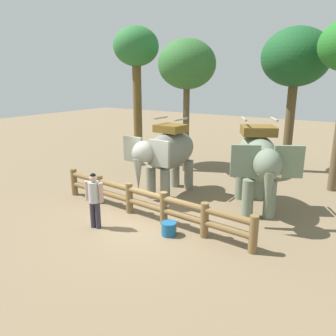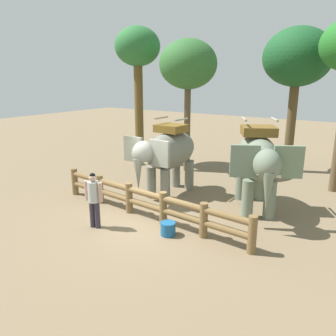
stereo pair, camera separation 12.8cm
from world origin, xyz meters
name	(u,v)px [view 2 (the right image)]	position (x,y,z in m)	size (l,w,h in m)	color
ground_plane	(141,220)	(0.00, 0.00, 0.00)	(60.00, 60.00, 0.00)	#7A664B
log_fence	(145,200)	(0.00, 0.27, 0.60)	(7.65, 0.78, 1.05)	brown
elephant_near_left	(167,153)	(-0.65, 2.53, 1.69)	(2.00, 3.51, 3.01)	gray
elephant_center	(258,161)	(2.77, 2.88, 1.79)	(2.99, 3.71, 3.18)	slate
tourist_woman_in_black	(94,196)	(-0.85, -1.17, 1.01)	(0.61, 0.40, 1.75)	#312C3B
tree_far_left	(138,53)	(-4.65, 5.83, 5.63)	(2.25, 2.25, 6.92)	brown
tree_back_center	(297,59)	(2.34, 8.69, 5.28)	(3.12, 3.12, 6.70)	brown
tree_deep_back	(188,66)	(-1.83, 5.99, 5.00)	(2.66, 2.66, 6.20)	brown
feed_bucket	(168,229)	(1.31, -0.36, 0.20)	(0.44, 0.44, 0.40)	#19598C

